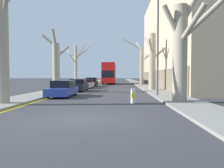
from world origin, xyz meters
TOP-DOWN VIEW (x-y plane):
  - ground_plane at (0.00, 0.00)m, footprint 300.00×300.00m
  - sidewalk_left at (-5.57, 50.00)m, footprint 2.66×120.00m
  - sidewalk_right at (5.57, 50.00)m, footprint 2.66×120.00m
  - building_facade_right at (11.89, 24.48)m, footprint 10.08×32.53m
  - kerb_line_stripe at (-4.06, 50.00)m, footprint 0.24×120.00m
  - street_tree_left_0 at (-5.33, 4.03)m, footprint 2.96×2.05m
  - street_tree_left_1 at (-5.08, 13.77)m, footprint 2.69×2.47m
  - street_tree_left_2 at (-5.15, 24.47)m, footprint 4.45×3.73m
  - street_tree_right_0 at (5.39, 5.27)m, footprint 3.60×2.90m
  - street_tree_right_1 at (5.28, 17.10)m, footprint 2.49×4.13m
  - street_tree_right_2 at (5.15, 28.72)m, footprint 6.03×3.03m
  - double_decker_bus at (-0.73, 37.05)m, footprint 2.53×10.44m
  - parked_car_0 at (-3.19, 9.24)m, footprint 1.75×4.39m
  - parked_car_1 at (-3.19, 15.70)m, footprint 1.81×4.30m
  - parked_car_2 at (-3.19, 21.70)m, footprint 1.79×4.20m
  - parked_car_3 at (-3.19, 26.96)m, footprint 1.79×4.01m
  - lamp_post at (4.54, 9.70)m, footprint 1.40×0.20m
  - traffic_bollard at (2.35, 5.11)m, footprint 0.29×0.30m

SIDE VIEW (x-z plane):
  - ground_plane at x=0.00m, z-range 0.00..0.00m
  - kerb_line_stripe at x=-4.06m, z-range 0.00..0.01m
  - sidewalk_left at x=-5.57m, z-range 0.00..0.12m
  - sidewalk_right at x=5.57m, z-range 0.00..0.12m
  - traffic_bollard at x=2.35m, z-range 0.00..0.92m
  - parked_car_2 at x=-3.19m, z-range -0.02..1.26m
  - parked_car_0 at x=-3.19m, z-range -0.03..1.31m
  - parked_car_1 at x=-3.19m, z-range -0.03..1.32m
  - parked_car_3 at x=-3.19m, z-range -0.04..1.41m
  - double_decker_bus at x=-0.73m, z-range 0.28..4.56m
  - street_tree_left_1 at x=-5.08m, z-range -0.37..6.04m
  - street_tree_right_0 at x=5.39m, z-range -0.25..7.18m
  - street_tree_left_2 at x=-5.15m, z-range 0.24..6.71m
  - street_tree_right_1 at x=5.28m, z-range 0.21..6.86m
  - street_tree_left_0 at x=-5.33m, z-range -0.58..7.95m
  - street_tree_right_2 at x=5.15m, z-range -0.19..7.77m
  - lamp_post at x=4.54m, z-range 0.46..8.65m
  - building_facade_right at x=11.89m, z-range -0.01..14.93m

